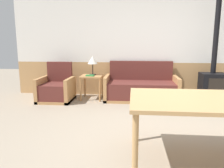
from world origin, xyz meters
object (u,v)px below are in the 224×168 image
object	(u,v)px
side_table	(92,80)
wood_stove	(213,78)
armchair	(56,90)
table_lamp	(93,61)
couch	(141,89)

from	to	relation	value
side_table	wood_stove	xyz separation A→B (m)	(2.84, 0.03, 0.09)
armchair	wood_stove	bearing A→B (deg)	-3.53
table_lamp	couch	bearing A→B (deg)	-2.36
armchair	side_table	bearing A→B (deg)	8.49
couch	wood_stove	size ratio (longest dim) A/B	0.67
couch	table_lamp	size ratio (longest dim) A/B	3.73
table_lamp	armchair	bearing A→B (deg)	-158.41
armchair	table_lamp	world-z (taller)	table_lamp
couch	armchair	xyz separation A→B (m)	(-2.00, -0.28, -0.01)
couch	armchair	world-z (taller)	couch
armchair	wood_stove	distance (m)	3.67
couch	side_table	distance (m)	1.21
couch	table_lamp	world-z (taller)	table_lamp
wood_stove	armchair	bearing A→B (deg)	-175.84
side_table	wood_stove	bearing A→B (deg)	0.60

